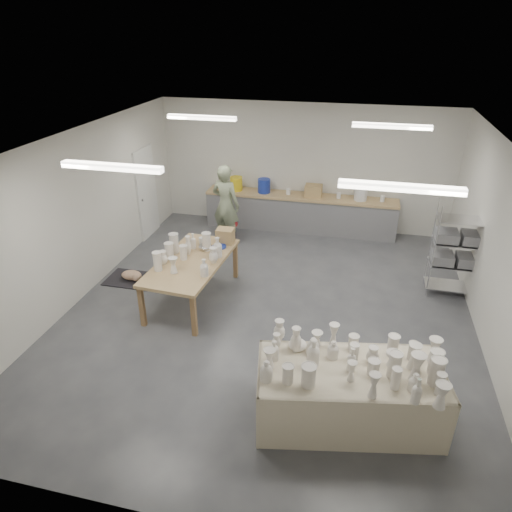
% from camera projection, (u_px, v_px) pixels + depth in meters
% --- Properties ---
extents(room, '(8.00, 8.02, 3.00)m').
position_uv_depth(room, '(265.00, 200.00, 7.32)').
color(room, '#424449').
rests_on(room, ground).
extents(back_counter, '(4.60, 0.60, 1.24)m').
position_uv_depth(back_counter, '(299.00, 211.00, 11.13)').
color(back_counter, tan).
rests_on(back_counter, ground).
extents(wire_shelf, '(0.88, 0.48, 1.80)m').
position_uv_depth(wire_shelf, '(457.00, 249.00, 8.30)').
color(wire_shelf, silver).
rests_on(wire_shelf, ground).
extents(drying_table, '(2.45, 1.50, 1.18)m').
position_uv_depth(drying_table, '(350.00, 391.00, 5.75)').
color(drying_table, olive).
rests_on(drying_table, ground).
extents(work_table, '(1.22, 2.23, 1.18)m').
position_uv_depth(work_table, '(194.00, 257.00, 8.21)').
color(work_table, tan).
rests_on(work_table, ground).
extents(rug, '(1.00, 0.70, 0.02)m').
position_uv_depth(rug, '(132.00, 279.00, 9.14)').
color(rug, black).
rests_on(rug, ground).
extents(cat, '(0.49, 0.43, 0.18)m').
position_uv_depth(cat, '(132.00, 275.00, 9.08)').
color(cat, white).
rests_on(cat, rug).
extents(potter, '(0.77, 0.60, 1.85)m').
position_uv_depth(potter, '(226.00, 205.00, 10.31)').
color(potter, gray).
rests_on(potter, ground).
extents(red_stool, '(0.44, 0.44, 0.36)m').
position_uv_depth(red_stool, '(230.00, 225.00, 10.82)').
color(red_stool, red).
rests_on(red_stool, ground).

